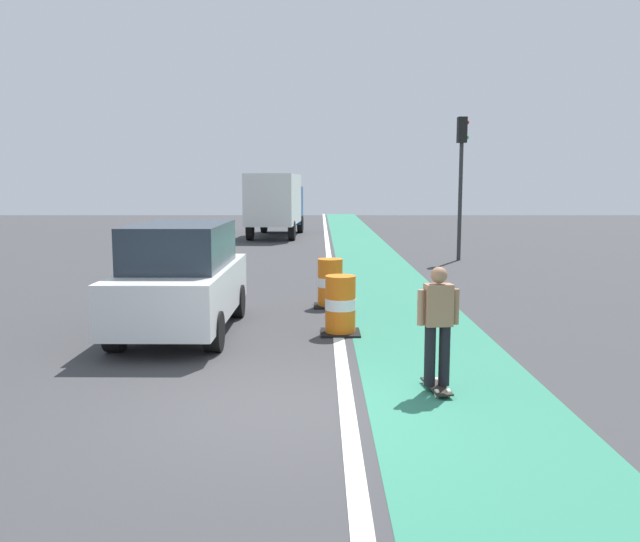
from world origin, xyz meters
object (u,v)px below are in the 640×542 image
(traffic_barrel_front, at_px, (341,306))
(traffic_light_corner, at_px, (462,163))
(skateboarder_on_lane, at_px, (439,325))
(delivery_truck_down_block, at_px, (277,201))
(parked_suv_nearest, at_px, (183,278))
(traffic_barrel_mid, at_px, (331,283))

(traffic_barrel_front, distance_m, traffic_light_corner, 13.07)
(skateboarder_on_lane, relative_size, traffic_light_corner, 0.33)
(delivery_truck_down_block, height_order, traffic_light_corner, traffic_light_corner)
(traffic_barrel_front, xyz_separation_m, traffic_light_corner, (4.67, 11.85, 2.97))
(skateboarder_on_lane, xyz_separation_m, traffic_light_corner, (3.48, 15.26, 2.59))
(parked_suv_nearest, relative_size, delivery_truck_down_block, 0.60)
(parked_suv_nearest, relative_size, traffic_barrel_front, 4.24)
(skateboarder_on_lane, bearing_deg, traffic_barrel_front, 109.21)
(traffic_barrel_front, height_order, traffic_barrel_mid, same)
(skateboarder_on_lane, xyz_separation_m, traffic_barrel_mid, (-1.34, 6.14, -0.38))
(skateboarder_on_lane, height_order, traffic_light_corner, traffic_light_corner)
(parked_suv_nearest, xyz_separation_m, delivery_truck_down_block, (0.28, 22.34, 0.81))
(parked_suv_nearest, distance_m, traffic_barrel_front, 2.99)
(traffic_light_corner, bearing_deg, traffic_barrel_mid, -117.84)
(parked_suv_nearest, distance_m, traffic_light_corner, 14.19)
(traffic_barrel_mid, xyz_separation_m, delivery_truck_down_block, (-2.52, 19.75, 1.31))
(traffic_light_corner, bearing_deg, traffic_barrel_front, -111.50)
(delivery_truck_down_block, distance_m, traffic_light_corner, 13.02)
(traffic_barrel_mid, height_order, traffic_light_corner, traffic_light_corner)
(skateboarder_on_lane, bearing_deg, traffic_light_corner, 77.16)
(parked_suv_nearest, bearing_deg, delivery_truck_down_block, 89.27)
(skateboarder_on_lane, distance_m, delivery_truck_down_block, 26.19)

